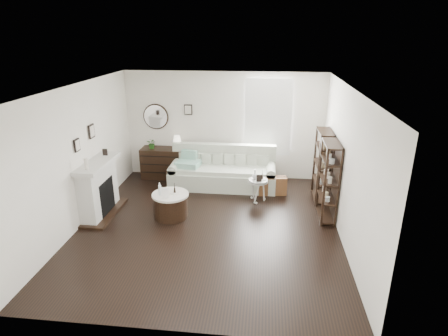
# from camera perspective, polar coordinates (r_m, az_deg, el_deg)

# --- Properties ---
(room) EXTENTS (5.50, 5.50, 5.50)m
(room) POSITION_cam_1_polar(r_m,az_deg,el_deg) (9.36, 4.46, 7.69)
(room) COLOR black
(room) RESTS_ON ground
(fireplace) EXTENTS (0.50, 1.40, 1.84)m
(fireplace) POSITION_cam_1_polar(r_m,az_deg,el_deg) (8.12, -18.50, -3.18)
(fireplace) COLOR silver
(fireplace) RESTS_ON ground
(shelf_unit_far) EXTENTS (0.30, 0.80, 1.60)m
(shelf_unit_far) POSITION_cam_1_polar(r_m,az_deg,el_deg) (8.57, 14.75, 0.33)
(shelf_unit_far) COLOR black
(shelf_unit_far) RESTS_ON ground
(shelf_unit_near) EXTENTS (0.30, 0.80, 1.60)m
(shelf_unit_near) POSITION_cam_1_polar(r_m,az_deg,el_deg) (7.74, 15.63, -1.94)
(shelf_unit_near) COLOR black
(shelf_unit_near) RESTS_ON ground
(sofa) EXTENTS (2.56, 0.89, 1.00)m
(sofa) POSITION_cam_1_polar(r_m,az_deg,el_deg) (9.18, -0.18, -0.77)
(sofa) COLOR beige
(sofa) RESTS_ON ground
(quilt) EXTENTS (0.61, 0.53, 0.14)m
(quilt) POSITION_cam_1_polar(r_m,az_deg,el_deg) (9.10, -5.52, 0.63)
(quilt) COLOR teal
(quilt) RESTS_ON sofa
(suitcase) EXTENTS (0.67, 0.30, 0.43)m
(suitcase) POSITION_cam_1_polar(r_m,az_deg,el_deg) (8.80, 7.39, -2.70)
(suitcase) COLOR brown
(suitcase) RESTS_ON ground
(dresser) EXTENTS (1.18, 0.51, 0.79)m
(dresser) POSITION_cam_1_polar(r_m,az_deg,el_deg) (9.80, -8.98, 0.76)
(dresser) COLOR black
(dresser) RESTS_ON ground
(table_lamp) EXTENTS (0.27, 0.27, 0.34)m
(table_lamp) POSITION_cam_1_polar(r_m,az_deg,el_deg) (9.55, -7.16, 3.89)
(table_lamp) COLOR beige
(table_lamp) RESTS_ON dresser
(potted_plant) EXTENTS (0.29, 0.26, 0.27)m
(potted_plant) POSITION_cam_1_polar(r_m,az_deg,el_deg) (9.68, -10.91, 3.68)
(potted_plant) COLOR #235518
(potted_plant) RESTS_ON dresser
(drum_table) EXTENTS (0.75, 0.75, 0.52)m
(drum_table) POSITION_cam_1_polar(r_m,az_deg,el_deg) (7.77, -8.10, -5.62)
(drum_table) COLOR black
(drum_table) RESTS_ON ground
(pedestal_table) EXTENTS (0.43, 0.43, 0.52)m
(pedestal_table) POSITION_cam_1_polar(r_m,az_deg,el_deg) (8.32, 5.22, -2.05)
(pedestal_table) COLOR white
(pedestal_table) RESTS_ON ground
(eiffel_drum) EXTENTS (0.14, 0.14, 0.19)m
(eiffel_drum) POSITION_cam_1_polar(r_m,az_deg,el_deg) (7.65, -7.54, -3.12)
(eiffel_drum) COLOR black
(eiffel_drum) RESTS_ON drum_table
(bottle_drum) EXTENTS (0.06, 0.06, 0.27)m
(bottle_drum) POSITION_cam_1_polar(r_m,az_deg,el_deg) (7.58, -9.76, -3.15)
(bottle_drum) COLOR silver
(bottle_drum) RESTS_ON drum_table
(card_frame_drum) EXTENTS (0.16, 0.07, 0.21)m
(card_frame_drum) POSITION_cam_1_polar(r_m,az_deg,el_deg) (7.47, -8.97, -3.73)
(card_frame_drum) COLOR white
(card_frame_drum) RESTS_ON drum_table
(eiffel_ped) EXTENTS (0.11, 0.11, 0.19)m
(eiffel_ped) POSITION_cam_1_polar(r_m,az_deg,el_deg) (8.30, 5.84, -1.10)
(eiffel_ped) COLOR black
(eiffel_ped) RESTS_ON pedestal_table
(flask_ped) EXTENTS (0.13, 0.13, 0.23)m
(flask_ped) POSITION_cam_1_polar(r_m,az_deg,el_deg) (8.28, 4.73, -0.94)
(flask_ped) COLOR silver
(flask_ped) RESTS_ON pedestal_table
(card_frame_ped) EXTENTS (0.12, 0.05, 0.15)m
(card_frame_ped) POSITION_cam_1_polar(r_m,az_deg,el_deg) (8.17, 5.36, -1.57)
(card_frame_ped) COLOR black
(card_frame_ped) RESTS_ON pedestal_table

